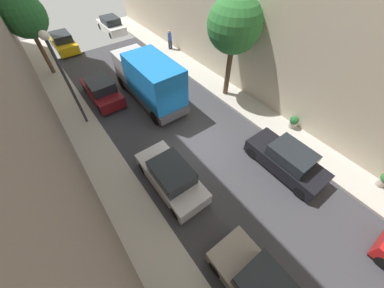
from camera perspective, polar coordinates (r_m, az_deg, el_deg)
ground at (r=12.79m, az=1.21°, el=0.07°), size 32.00×32.00×0.00m
sidewalk_left at (r=11.59m, az=-19.11°, el=-10.92°), size 2.00×44.00×0.15m
sidewalk_right at (r=15.49m, az=16.17°, el=8.64°), size 2.00×44.00×0.15m
parked_car_left_2 at (r=10.59m, az=-5.59°, el=-8.70°), size 1.78×4.20×1.57m
parked_car_left_3 at (r=16.93m, az=-23.03°, el=13.10°), size 1.78×4.20×1.57m
parked_car_left_4 at (r=25.77m, az=-31.30°, el=22.31°), size 1.78×4.20×1.57m
parked_car_right_1 at (r=12.18m, az=24.09°, el=-3.89°), size 1.78×4.20×1.57m
parked_car_right_2 at (r=27.97m, az=-20.85°, el=27.63°), size 1.78×4.20×1.57m
delivery_truck at (r=15.10m, az=-11.40°, el=16.65°), size 2.26×6.60×3.38m
pedestrian at (r=22.44m, az=-5.97°, el=26.23°), size 0.40×0.36×1.72m
street_tree_0 at (r=20.73m, az=-38.44°, el=25.34°), size 2.96×2.96×5.77m
street_tree_1 at (r=14.42m, az=11.34°, el=28.72°), size 3.26×3.26×6.36m
potted_plant_4 at (r=14.68m, az=25.63°, el=5.48°), size 0.53×0.53×0.84m
lamp_post at (r=13.66m, az=-31.72°, el=16.71°), size 0.44×0.44×5.60m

